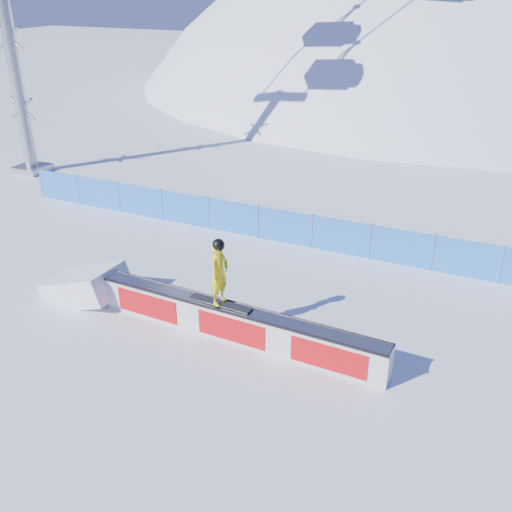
% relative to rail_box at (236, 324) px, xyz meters
% --- Properties ---
extents(ground, '(160.00, 160.00, 0.00)m').
position_rel_rail_box_xyz_m(ground, '(-1.13, 1.52, -0.47)').
color(ground, white).
rests_on(ground, ground).
extents(snow_hill, '(64.00, 64.00, 64.00)m').
position_rel_rail_box_xyz_m(snow_hill, '(-1.13, 43.52, -18.47)').
color(snow_hill, silver).
rests_on(snow_hill, ground).
extents(safety_fence, '(22.05, 0.05, 1.30)m').
position_rel_rail_box_xyz_m(safety_fence, '(-1.13, 6.02, 0.14)').
color(safety_fence, blue).
rests_on(safety_fence, ground).
extents(rail_box, '(7.91, 0.84, 0.95)m').
position_rel_rail_box_xyz_m(rail_box, '(0.00, 0.00, 0.00)').
color(rail_box, silver).
rests_on(rail_box, ground).
extents(snow_ramp, '(2.39, 1.55, 1.46)m').
position_rel_rail_box_xyz_m(snow_ramp, '(-4.93, 0.18, -0.47)').
color(snow_ramp, white).
rests_on(snow_ramp, ground).
extents(snowboarder, '(1.71, 0.65, 1.78)m').
position_rel_rail_box_xyz_m(snowboarder, '(-0.44, 0.02, 1.36)').
color(snowboarder, black).
rests_on(snowboarder, rail_box).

